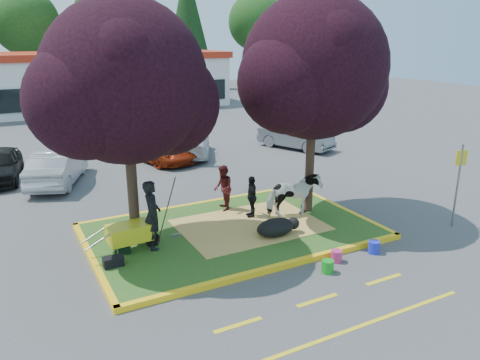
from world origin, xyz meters
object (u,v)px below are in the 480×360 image
sign_post (459,176)px  bucket_pink (336,256)px  bucket_green (328,266)px  car_silver (58,167)px  calf (276,227)px  wheelbarrow (130,233)px  cow (293,195)px  bucket_blue (374,247)px  handler (152,215)px

sign_post → bucket_pink: (-4.71, -0.21, -1.46)m
bucket_green → car_silver: bearing=114.1°
calf → wheelbarrow: size_ratio=0.59×
bucket_pink → wheelbarrow: bearing=148.8°
bucket_green → calf: bearing=93.6°
cow → bucket_blue: 3.11m
cow → wheelbarrow: bearing=101.0°
cow → car_silver: 9.74m
car_silver → bucket_pink: bearing=139.0°
wheelbarrow → bucket_blue: size_ratio=6.00×
calf → bucket_pink: 2.01m
bucket_pink → car_silver: car_silver is taller
calf → wheelbarrow: wheelbarrow is taller
handler → bucket_green: (3.47, -3.10, -0.94)m
cow → wheelbarrow: 5.24m
wheelbarrow → bucket_blue: wheelbarrow is taller
bucket_blue → car_silver: car_silver is taller
handler → bucket_green: handler is taller
calf → bucket_blue: bearing=-36.4°
sign_post → car_silver: bearing=149.6°
handler → bucket_pink: size_ratio=6.06×
cow → handler: 4.64m
cow → wheelbarrow: size_ratio=0.82×
car_silver → handler: bearing=121.9°
cow → bucket_pink: bearing=178.7°
sign_post → bucket_green: bearing=-158.7°
handler → calf: bearing=-91.1°
handler → bucket_pink: 4.97m
cow → handler: size_ratio=0.88×
bucket_blue → car_silver: 12.55m
handler → sign_post: bearing=-92.4°
sign_post → bucket_pink: bearing=-162.4°
handler → wheelbarrow: bearing=96.5°
cow → car_silver: size_ratio=0.39×
bucket_pink → bucket_green: bearing=-147.3°
calf → bucket_green: 2.24m
cow → wheelbarrow: (-5.24, -0.07, -0.18)m
cow → bucket_green: 3.52m
cow → bucket_pink: cow is taller
sign_post → car_silver: sign_post is taller
sign_post → bucket_green: size_ratio=7.93×
car_silver → bucket_green: bearing=135.8°
cow → sign_post: 4.98m
bucket_green → car_silver: 11.96m
bucket_blue → bucket_green: bearing=-170.8°
bucket_pink → car_silver: (-5.45, 10.54, 0.54)m
wheelbarrow → handler: bearing=-11.1°
handler → car_silver: size_ratio=0.45×
cow → car_silver: cow is taller
calf → sign_post: size_ratio=0.46×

